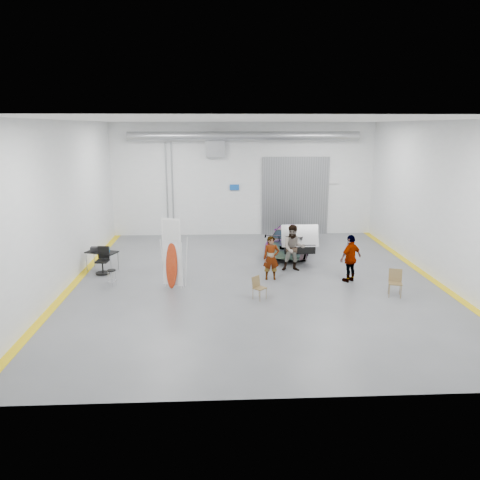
{
  "coord_description": "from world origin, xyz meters",
  "views": [
    {
      "loc": [
        -1.43,
        -17.03,
        5.77
      ],
      "look_at": [
        -0.56,
        0.5,
        1.5
      ],
      "focal_mm": 35.0,
      "sensor_mm": 36.0,
      "label": 1
    }
  ],
  "objects_px": {
    "sedan_car": "(292,238)",
    "office_chair": "(103,262)",
    "person_c": "(351,258)",
    "surfboard_display": "(174,259)",
    "person_b": "(294,248)",
    "person_a": "(271,258)",
    "work_table": "(100,252)",
    "folding_chair_near": "(260,292)",
    "folding_chair_far": "(395,288)",
    "shop_stool": "(112,278)"
  },
  "relations": [
    {
      "from": "person_b",
      "to": "surfboard_display",
      "type": "bearing_deg",
      "value": -155.81
    },
    {
      "from": "sedan_car",
      "to": "work_table",
      "type": "relative_size",
      "value": 3.31
    },
    {
      "from": "sedan_car",
      "to": "office_chair",
      "type": "height_order",
      "value": "sedan_car"
    },
    {
      "from": "surfboard_display",
      "to": "shop_stool",
      "type": "xyz_separation_m",
      "value": [
        -2.34,
        0.34,
        -0.81
      ]
    },
    {
      "from": "surfboard_display",
      "to": "folding_chair_far",
      "type": "bearing_deg",
      "value": 12.48
    },
    {
      "from": "work_table",
      "to": "sedan_car",
      "type": "bearing_deg",
      "value": 16.63
    },
    {
      "from": "person_a",
      "to": "surfboard_display",
      "type": "xyz_separation_m",
      "value": [
        -3.64,
        -0.82,
        0.26
      ]
    },
    {
      "from": "person_a",
      "to": "folding_chair_far",
      "type": "relative_size",
      "value": 1.82
    },
    {
      "from": "sedan_car",
      "to": "folding_chair_near",
      "type": "xyz_separation_m",
      "value": [
        -2.06,
        -6.11,
        -0.42
      ]
    },
    {
      "from": "person_c",
      "to": "surfboard_display",
      "type": "xyz_separation_m",
      "value": [
        -6.61,
        -0.42,
        0.2
      ]
    },
    {
      "from": "office_chair",
      "to": "folding_chair_far",
      "type": "bearing_deg",
      "value": -10.31
    },
    {
      "from": "person_b",
      "to": "folding_chair_far",
      "type": "bearing_deg",
      "value": -43.14
    },
    {
      "from": "surfboard_display",
      "to": "folding_chair_far",
      "type": "distance_m",
      "value": 7.88
    },
    {
      "from": "person_c",
      "to": "folding_chair_near",
      "type": "bearing_deg",
      "value": -7.23
    },
    {
      "from": "person_a",
      "to": "work_table",
      "type": "height_order",
      "value": "person_a"
    },
    {
      "from": "person_a",
      "to": "person_c",
      "type": "xyz_separation_m",
      "value": [
        2.98,
        -0.4,
        0.06
      ]
    },
    {
      "from": "person_b",
      "to": "office_chair",
      "type": "relative_size",
      "value": 1.78
    },
    {
      "from": "person_a",
      "to": "office_chair",
      "type": "height_order",
      "value": "person_a"
    },
    {
      "from": "sedan_car",
      "to": "office_chair",
      "type": "bearing_deg",
      "value": 38.21
    },
    {
      "from": "person_b",
      "to": "surfboard_display",
      "type": "height_order",
      "value": "surfboard_display"
    },
    {
      "from": "person_c",
      "to": "surfboard_display",
      "type": "distance_m",
      "value": 6.63
    },
    {
      "from": "person_a",
      "to": "work_table",
      "type": "bearing_deg",
      "value": 167.94
    },
    {
      "from": "person_a",
      "to": "shop_stool",
      "type": "xyz_separation_m",
      "value": [
        -5.98,
        -0.49,
        -0.54
      ]
    },
    {
      "from": "sedan_car",
      "to": "folding_chair_far",
      "type": "xyz_separation_m",
      "value": [
        2.67,
        -6.05,
        -0.38
      ]
    },
    {
      "from": "person_a",
      "to": "folding_chair_far",
      "type": "height_order",
      "value": "person_a"
    },
    {
      "from": "folding_chair_far",
      "to": "person_c",
      "type": "bearing_deg",
      "value": 140.39
    },
    {
      "from": "person_b",
      "to": "office_chair",
      "type": "height_order",
      "value": "person_b"
    },
    {
      "from": "person_c",
      "to": "person_a",
      "type": "bearing_deg",
      "value": -40.53
    },
    {
      "from": "folding_chair_near",
      "to": "folding_chair_far",
      "type": "xyz_separation_m",
      "value": [
        4.73,
        0.07,
        0.05
      ]
    },
    {
      "from": "sedan_car",
      "to": "shop_stool",
      "type": "bearing_deg",
      "value": 49.45
    },
    {
      "from": "person_a",
      "to": "shop_stool",
      "type": "relative_size",
      "value": 2.73
    },
    {
      "from": "folding_chair_far",
      "to": "office_chair",
      "type": "xyz_separation_m",
      "value": [
        -10.77,
        3.13,
        0.18
      ]
    },
    {
      "from": "person_a",
      "to": "folding_chair_near",
      "type": "distance_m",
      "value": 2.31
    },
    {
      "from": "folding_chair_far",
      "to": "shop_stool",
      "type": "bearing_deg",
      "value": -172.41
    },
    {
      "from": "folding_chair_far",
      "to": "work_table",
      "type": "distance_m",
      "value": 11.54
    },
    {
      "from": "person_b",
      "to": "folding_chair_near",
      "type": "height_order",
      "value": "person_b"
    },
    {
      "from": "shop_stool",
      "to": "office_chair",
      "type": "xyz_separation_m",
      "value": [
        -0.69,
        1.54,
        0.16
      ]
    },
    {
      "from": "surfboard_display",
      "to": "shop_stool",
      "type": "relative_size",
      "value": 4.41
    },
    {
      "from": "sedan_car",
      "to": "person_c",
      "type": "xyz_separation_m",
      "value": [
        1.55,
        -4.38,
        0.24
      ]
    },
    {
      "from": "shop_stool",
      "to": "person_b",
      "type": "bearing_deg",
      "value": 12.33
    },
    {
      "from": "person_c",
      "to": "work_table",
      "type": "height_order",
      "value": "person_c"
    },
    {
      "from": "sedan_car",
      "to": "shop_stool",
      "type": "distance_m",
      "value": 8.66
    },
    {
      "from": "person_b",
      "to": "surfboard_display",
      "type": "xyz_separation_m",
      "value": [
        -4.67,
        -1.87,
        0.16
      ]
    },
    {
      "from": "work_table",
      "to": "person_c",
      "type": "bearing_deg",
      "value": -10.95
    },
    {
      "from": "person_c",
      "to": "office_chair",
      "type": "bearing_deg",
      "value": -41.47
    },
    {
      "from": "person_b",
      "to": "person_c",
      "type": "xyz_separation_m",
      "value": [
        1.94,
        -1.45,
        -0.04
      ]
    },
    {
      "from": "folding_chair_near",
      "to": "folding_chair_far",
      "type": "distance_m",
      "value": 4.74
    },
    {
      "from": "office_chair",
      "to": "surfboard_display",
      "type": "bearing_deg",
      "value": -25.91
    },
    {
      "from": "surfboard_display",
      "to": "office_chair",
      "type": "xyz_separation_m",
      "value": [
        -3.03,
        1.88,
        -0.64
      ]
    },
    {
      "from": "folding_chair_near",
      "to": "work_table",
      "type": "height_order",
      "value": "work_table"
    }
  ]
}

